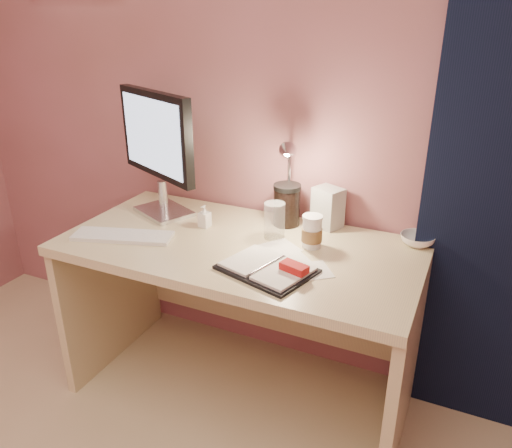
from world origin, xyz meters
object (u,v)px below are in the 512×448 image
at_px(clear_cup, 274,221).
at_px(monitor, 159,143).
at_px(keyboard, 123,236).
at_px(planner, 269,268).
at_px(lotion_bottle, 204,216).
at_px(product_box, 328,208).
at_px(desk, 248,285).
at_px(desk_lamp, 275,172).
at_px(coffee_cup, 312,232).
at_px(dark_jar, 287,207).
at_px(bowl, 418,240).

bearing_deg(clear_cup, monitor, 176.92).
xyz_separation_m(monitor, keyboard, (-0.00, -0.29, -0.31)).
xyz_separation_m(planner, lotion_bottle, (-0.40, 0.24, 0.04)).
bearing_deg(product_box, clear_cup, -104.92).
relative_size(desk, clear_cup, 9.53).
relative_size(desk, desk_lamp, 3.70).
bearing_deg(coffee_cup, monitor, 176.27).
relative_size(coffee_cup, desk_lamp, 0.34).
relative_size(desk, coffee_cup, 10.88).
bearing_deg(dark_jar, bowl, 2.86).
xyz_separation_m(coffee_cup, desk_lamp, (-0.21, 0.12, 0.18)).
bearing_deg(lotion_bottle, product_box, 25.16).
height_order(monitor, lotion_bottle, monitor).
relative_size(monitor, desk_lamp, 1.43).
bearing_deg(clear_cup, desk_lamp, 113.12).
height_order(bowl, product_box, product_box).
height_order(desk, monitor, monitor).
xyz_separation_m(monitor, bowl, (1.08, 0.14, -0.30)).
relative_size(keyboard, planner, 1.09).
relative_size(keyboard, desk_lamp, 1.05).
height_order(dark_jar, desk_lamp, desk_lamp).
xyz_separation_m(bowl, product_box, (-0.37, 0.02, 0.06)).
distance_m(desk, desk_lamp, 0.49).
bearing_deg(dark_jar, product_box, 17.29).
distance_m(monitor, keyboard, 0.43).
distance_m(coffee_cup, bowl, 0.42).
height_order(coffee_cup, dark_jar, dark_jar).
bearing_deg(monitor, lotion_bottle, 12.65).
bearing_deg(product_box, planner, -74.12).
bearing_deg(clear_cup, keyboard, -154.93).
distance_m(bowl, desk_lamp, 0.62).
height_order(clear_cup, product_box, product_box).
distance_m(planner, product_box, 0.47).
bearing_deg(coffee_cup, planner, -105.83).
relative_size(planner, desk_lamp, 0.96).
bearing_deg(product_box, bowl, 20.36).
distance_m(desk, bowl, 0.71).
xyz_separation_m(monitor, product_box, (0.71, 0.17, -0.24)).
bearing_deg(bowl, product_box, 176.33).
bearing_deg(coffee_cup, dark_jar, 135.96).
bearing_deg(product_box, desk, -114.47).
distance_m(clear_cup, dark_jar, 0.15).
distance_m(monitor, dark_jar, 0.61).
height_order(desk, planner, planner).
bearing_deg(keyboard, product_box, 15.02).
distance_m(clear_cup, bowl, 0.56).
bearing_deg(desk, desk_lamp, 67.71).
xyz_separation_m(bowl, dark_jar, (-0.54, -0.03, 0.06)).
distance_m(keyboard, dark_jar, 0.68).
relative_size(lotion_bottle, product_box, 0.56).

